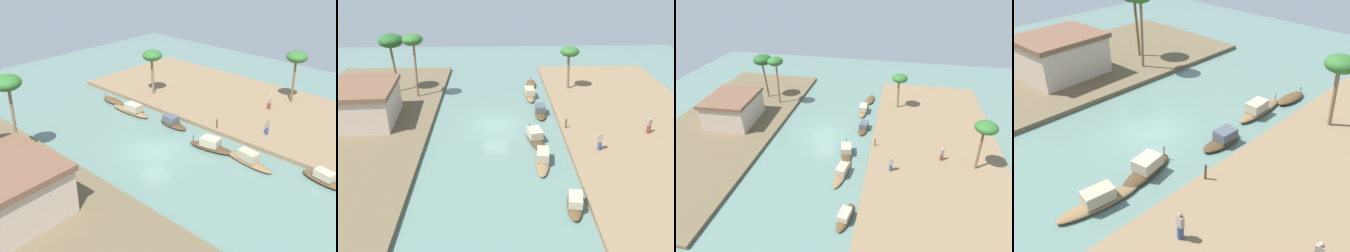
{
  "view_description": "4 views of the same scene",
  "coord_description": "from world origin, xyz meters",
  "views": [
    {
      "loc": [
        -21.99,
        21.89,
        17.63
      ],
      "look_at": [
        1.41,
        -3.16,
        0.89
      ],
      "focal_mm": 42.98,
      "sensor_mm": 36.0,
      "label": 1
    },
    {
      "loc": [
        -32.0,
        0.02,
        15.91
      ],
      "look_at": [
        -1.95,
        -0.99,
        0.84
      ],
      "focal_mm": 37.85,
      "sensor_mm": 36.0,
      "label": 2
    },
    {
      "loc": [
        -29.57,
        -8.62,
        19.95
      ],
      "look_at": [
        0.94,
        -2.45,
        1.13
      ],
      "focal_mm": 29.94,
      "sensor_mm": 36.0,
      "label": 3
    },
    {
      "loc": [
        -14.99,
        -17.95,
        14.33
      ],
      "look_at": [
        1.04,
        -2.23,
        0.9
      ],
      "focal_mm": 40.51,
      "sensor_mm": 36.0,
      "label": 4
    }
  ],
  "objects": [
    {
      "name": "river_water",
      "position": [
        0.0,
        0.0,
        0.0
      ],
      "size": [
        64.65,
        64.65,
        0.0
      ],
      "primitive_type": "plane",
      "color": "slate",
      "rests_on": "ground"
    },
    {
      "name": "riverbank_left",
      "position": [
        0.0,
        -13.92,
        0.2
      ],
      "size": [
        36.81,
        15.15,
        0.39
      ],
      "primitive_type": "cube",
      "color": "#846B4C",
      "rests_on": "ground"
    },
    {
      "name": "riverbank_right",
      "position": [
        0.0,
        13.92,
        0.2
      ],
      "size": [
        36.81,
        15.15,
        0.39
      ],
      "primitive_type": "cube",
      "color": "brown",
      "rests_on": "ground"
    },
    {
      "name": "sampan_with_tall_canopy",
      "position": [
        -12.92,
        -5.35,
        0.4
      ],
      "size": [
        3.57,
        1.65,
        1.07
      ],
      "rotation": [
        0.0,
        0.0,
        -0.17
      ],
      "color": "brown",
      "rests_on": "river_water"
    },
    {
      "name": "sampan_midstream",
      "position": [
        7.62,
        -4.1,
        0.42
      ],
      "size": [
        5.15,
        1.28,
        1.18
      ],
      "rotation": [
        0.0,
        0.0,
        0.03
      ],
      "color": "brown",
      "rests_on": "river_water"
    },
    {
      "name": "sampan_near_left_bank",
      "position": [
        2.39,
        -4.83,
        0.39
      ],
      "size": [
        3.44,
        1.4,
        1.03
      ],
      "rotation": [
        0.0,
        0.0,
        -0.05
      ],
      "color": "#47331E",
      "rests_on": "river_water"
    },
    {
      "name": "sampan_downstream_large",
      "position": [
        -3.43,
        -3.61,
        0.43
      ],
      "size": [
        4.42,
        2.03,
        1.15
      ],
      "rotation": [
        0.0,
        0.0,
        0.19
      ],
      "color": "#47331E",
      "rests_on": "river_water"
    },
    {
      "name": "sampan_open_hull",
      "position": [
        11.4,
        -4.72,
        0.23
      ],
      "size": [
        3.32,
        1.3,
        0.8
      ],
      "rotation": [
        0.0,
        0.0,
        -0.04
      ],
      "color": "brown",
      "rests_on": "river_water"
    },
    {
      "name": "sampan_with_red_awning",
      "position": [
        -7.08,
        -3.88,
        0.4
      ],
      "size": [
        5.03,
        1.76,
        1.11
      ],
      "rotation": [
        0.0,
        0.0,
        -0.13
      ],
      "color": "brown",
      "rests_on": "river_water"
    },
    {
      "name": "person_on_near_bank",
      "position": [
        -5.87,
        -8.9,
        1.1
      ],
      "size": [
        0.38,
        0.42,
        1.6
      ],
      "rotation": [
        0.0,
        0.0,
        1.39
      ],
      "color": "#33477A",
      "rests_on": "riverbank_left"
    },
    {
      "name": "person_by_mooring",
      "position": [
        -2.93,
        -14.35,
        1.05
      ],
      "size": [
        0.45,
        0.45,
        1.57
      ],
      "rotation": [
        0.0,
        0.0,
        1.85
      ],
      "color": "brown",
      "rests_on": "riverbank_left"
    },
    {
      "name": "mooring_post",
      "position": [
        -1.67,
        -6.78,
        0.88
      ],
      "size": [
        0.14,
        0.14,
        0.98
      ],
      "primitive_type": "cylinder",
      "color": "#4C3823",
      "rests_on": "riverbank_left"
    },
    {
      "name": "palm_tree_left_far",
      "position": [
        9.26,
        -8.97,
        4.86
      ],
      "size": [
        2.23,
        2.23,
        5.23
      ],
      "color": "#7F6647",
      "rests_on": "riverbank_left"
    },
    {
      "name": "palm_tree_right_tall",
      "position": [
        7.14,
        8.98,
        6.81
      ],
      "size": [
        2.27,
        2.27,
        7.26
      ],
      "color": "#7F6647",
      "rests_on": "riverbank_right"
    },
    {
      "name": "palm_tree_right_short",
      "position": [
        8.9,
        11.84,
        6.43
      ],
      "size": [
        2.85,
        2.85,
        6.93
      ],
      "color": "brown",
      "rests_on": "riverbank_right"
    },
    {
      "name": "riverside_building",
      "position": [
        0.74,
        12.91,
        2.26
      ],
      "size": [
        7.52,
        6.47,
        3.69
      ],
      "rotation": [
        0.0,
        0.0,
        0.05
      ],
      "color": "#C6B29E",
      "rests_on": "riverbank_right"
    }
  ]
}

